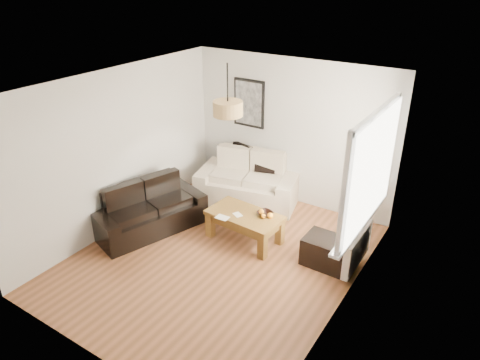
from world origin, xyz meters
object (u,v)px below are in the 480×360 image
Objects in this scene: loveseat_cream at (248,178)px; coffee_table at (245,227)px; sofa_leather at (149,208)px; ottoman at (329,253)px.

coffee_table is (0.65, -1.15, -0.21)m from loveseat_cream.
ottoman is at bearing -58.87° from sofa_leather.
loveseat_cream is 2.30m from ottoman.
sofa_leather reaches higher than coffee_table.
loveseat_cream is at bearing -8.15° from sofa_leather.
loveseat_cream is 1.91m from sofa_leather.
loveseat_cream reaches higher than sofa_leather.
coffee_table is (1.50, 0.56, -0.15)m from sofa_leather.
sofa_leather is at bearing -130.35° from loveseat_cream.
loveseat_cream reaches higher than coffee_table.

